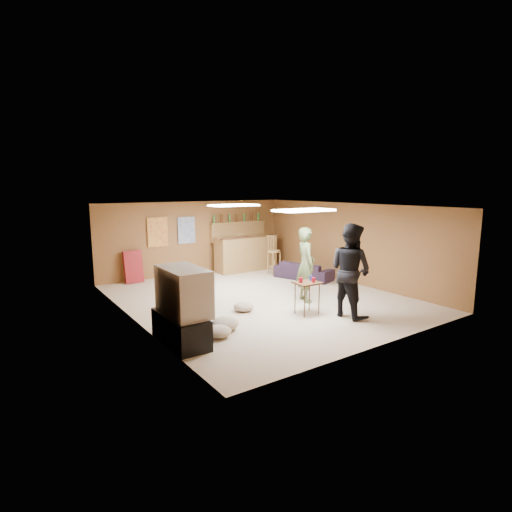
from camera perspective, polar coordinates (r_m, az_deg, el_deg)
ground at (r=9.61m, az=0.68°, el=-6.06°), size 7.00×7.00×0.00m
ceiling at (r=9.25m, az=0.71°, el=7.17°), size 6.00×7.00×0.02m
wall_back at (r=12.36m, az=-8.69°, el=2.61°), size 6.00×0.02×2.20m
wall_front at (r=6.86m, az=17.79°, el=-3.52°), size 6.00×0.02×2.20m
wall_left at (r=8.05m, az=-17.06°, el=-1.56°), size 0.02×7.00×2.20m
wall_right at (r=11.34m, az=13.19°, el=1.82°), size 0.02×7.00×2.20m
tv_stand at (r=7.01m, az=-10.71°, el=-10.20°), size 0.55×1.30×0.50m
dvd_box at (r=7.12m, az=-9.04°, el=-10.66°), size 0.35×0.50×0.08m
tv_body at (r=6.84m, az=-10.35°, el=-4.97°), size 0.60×1.10×0.80m
tv_screen at (r=6.97m, az=-8.02°, el=-4.64°), size 0.02×0.95×0.65m
bar_counter at (r=12.70m, az=-1.44°, el=0.40°), size 2.00×0.60×1.10m
bar_lip at (r=12.41m, az=-0.82°, el=2.75°), size 2.10×0.12×0.05m
bar_shelf at (r=12.95m, az=-2.54°, el=4.81°), size 2.00×0.18×0.05m
bar_backing at (r=13.00m, az=-2.58°, el=3.50°), size 2.00×0.14×0.60m
poster_left at (r=11.83m, az=-13.88°, el=3.33°), size 0.60×0.03×0.85m
poster_right at (r=12.17m, az=-9.91°, el=3.65°), size 0.55×0.03×0.80m
folding_chair_stack at (r=11.56m, az=-17.13°, el=-1.48°), size 0.50×0.26×0.91m
ceiling_panel_front at (r=8.07m, az=6.88°, el=6.50°), size 1.20×0.60×0.04m
ceiling_panel_back at (r=10.25m, az=-3.19°, el=7.25°), size 1.20×0.60×0.04m
person_olive at (r=9.27m, az=7.11°, el=-1.22°), size 0.59×0.73×1.73m
person_black at (r=8.33m, az=13.32°, el=-2.01°), size 0.76×0.96×1.92m
sofa at (r=11.63m, az=6.82°, el=-2.07°), size 1.17×1.80×0.49m
tray_table at (r=8.45m, az=7.30°, el=-5.98°), size 0.55×0.45×0.68m
cup_red_near at (r=8.30m, az=6.42°, el=-3.43°), size 0.09×0.09×0.11m
cup_red_far at (r=8.35m, az=8.20°, el=-3.41°), size 0.10×0.10×0.10m
cup_blue at (r=8.52m, az=7.87°, el=-3.14°), size 0.08×0.08×0.10m
bar_stool_left at (r=12.47m, az=-1.92°, el=0.16°), size 0.39×0.39×1.07m
bar_stool_right at (r=12.07m, az=2.59°, el=-0.10°), size 0.38×0.38×1.10m
cushion_near_tv at (r=7.57m, az=-4.45°, el=-9.59°), size 0.62×0.62×0.23m
cushion_mid at (r=8.63m, az=-1.77°, el=-7.22°), size 0.53×0.53×0.20m
cushion_far at (r=7.23m, az=-5.37°, el=-10.67°), size 0.58×0.58×0.21m
bottle_row at (r=12.89m, az=-2.73°, el=5.48°), size 1.76×0.08×0.26m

